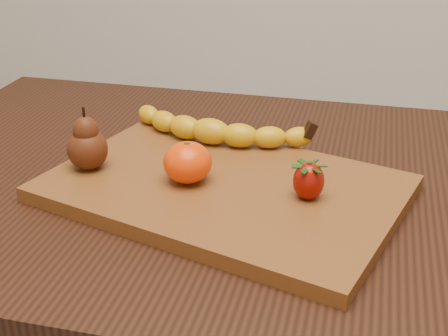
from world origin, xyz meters
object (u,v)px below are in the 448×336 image
(pear, at_px, (86,139))
(table, at_px, (212,233))
(cutting_board, at_px, (224,188))
(mandarin, at_px, (188,162))

(pear, bearing_deg, table, 19.62)
(cutting_board, height_order, pear, pear)
(table, height_order, cutting_board, cutting_board)
(cutting_board, relative_size, pear, 5.20)
(mandarin, bearing_deg, cutting_board, 11.33)
(table, bearing_deg, cutting_board, -59.06)
(cutting_board, height_order, mandarin, mandarin)
(cutting_board, xyz_separation_m, pear, (-0.19, -0.00, 0.05))
(table, relative_size, pear, 11.55)
(cutting_board, bearing_deg, mandarin, -152.59)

